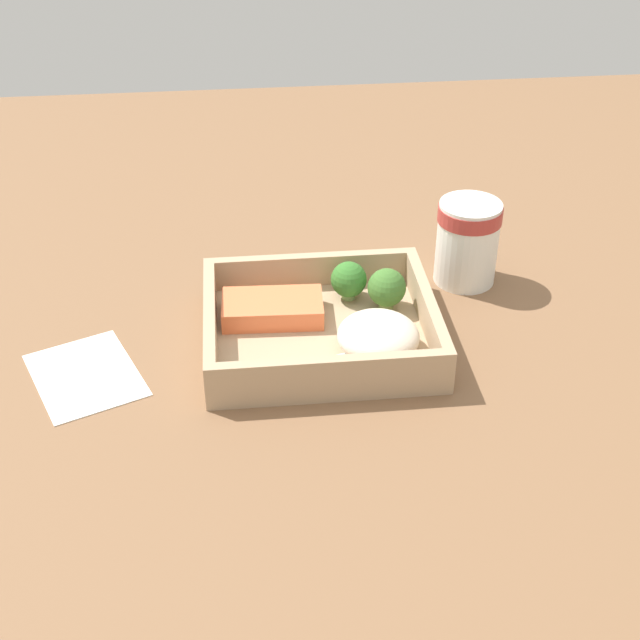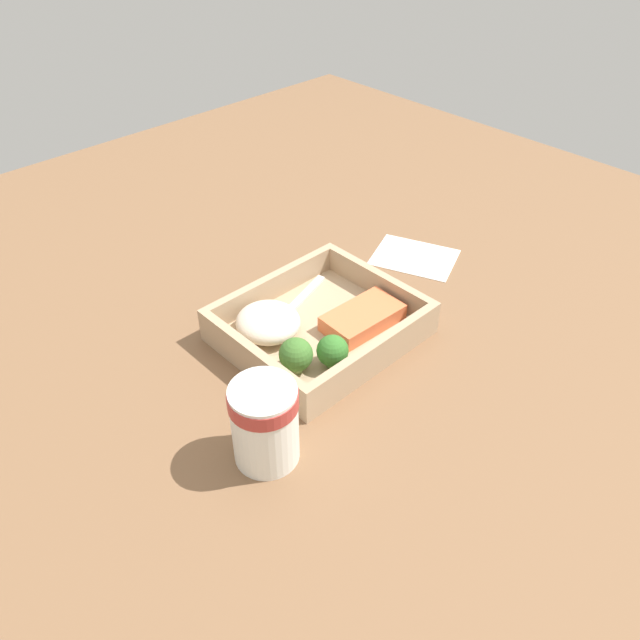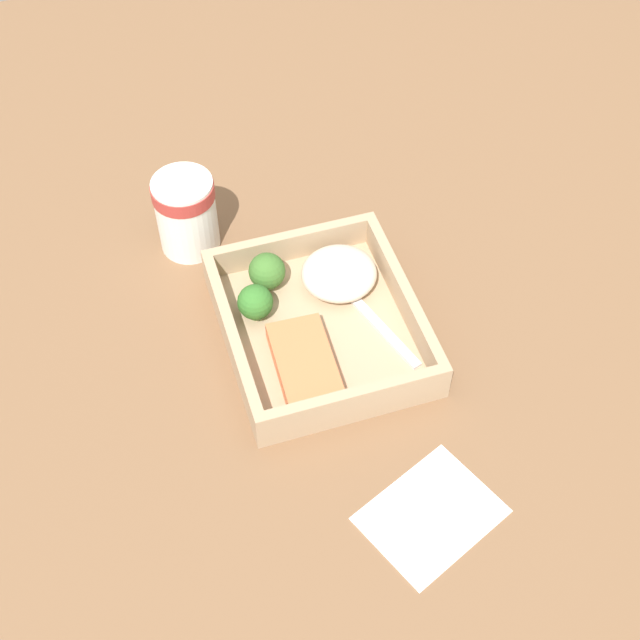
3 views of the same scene
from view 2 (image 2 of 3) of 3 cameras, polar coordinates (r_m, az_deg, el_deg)
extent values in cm
cube|color=brown|center=(85.62, 0.00, -1.93)|extent=(160.00, 160.00, 2.00)
cube|color=tan|center=(84.59, 0.00, -1.11)|extent=(24.34, 21.09, 1.20)
cube|color=tan|center=(89.05, -4.43, 3.07)|extent=(24.34, 1.20, 3.72)
cube|color=tan|center=(77.84, 5.07, -3.10)|extent=(24.34, 1.20, 3.72)
cube|color=tan|center=(89.83, 5.35, 3.36)|extent=(1.20, 18.69, 3.72)
cube|color=tan|center=(77.40, -6.22, -3.49)|extent=(1.20, 18.69, 3.72)
cube|color=#F27444|center=(84.45, 3.93, 0.21)|extent=(11.18, 6.55, 2.25)
ellipsoid|color=beige|center=(82.62, -4.77, -0.20)|extent=(8.49, 8.77, 3.72)
cylinder|color=#789E5D|center=(78.30, 1.13, -3.80)|extent=(1.54, 1.54, 1.34)
sphere|color=#357229|center=(77.11, 1.15, -2.82)|extent=(4.04, 4.04, 4.04)
cylinder|color=#819F5B|center=(77.62, -2.18, -4.22)|extent=(1.62, 1.62, 1.47)
sphere|color=#3F712C|center=(76.33, -2.22, -3.17)|extent=(4.26, 4.26, 4.26)
cube|color=silver|center=(89.22, -1.78, 1.96)|extent=(12.17, 4.72, 0.44)
cube|color=silver|center=(84.00, -4.52, -0.86)|extent=(3.90, 3.11, 0.44)
cylinder|color=white|center=(66.96, -5.06, -9.45)|extent=(7.18, 7.18, 10.05)
cylinder|color=#B23833|center=(64.25, -5.24, -7.23)|extent=(7.40, 7.40, 1.81)
cube|color=white|center=(101.74, 8.63, 5.73)|extent=(13.99, 15.55, 0.24)
camera|label=1|loc=(1.36, -25.83, 36.11)|focal=50.00mm
camera|label=3|loc=(1.10, 44.44, 44.33)|focal=50.00mm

